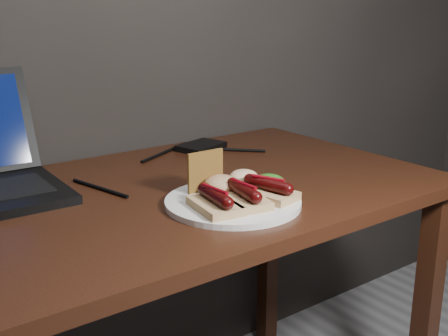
% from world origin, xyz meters
% --- Properties ---
extents(desk, '(1.40, 0.70, 0.75)m').
position_xyz_m(desk, '(0.00, 1.38, 0.66)').
color(desk, '#361A0D').
rests_on(desk, ground).
extents(hard_drive, '(0.15, 0.12, 0.02)m').
position_xyz_m(hard_drive, '(0.35, 1.63, 0.76)').
color(hard_drive, black).
rests_on(hard_drive, desk).
extents(desk_cables, '(0.99, 0.35, 0.01)m').
position_xyz_m(desk_cables, '(0.02, 1.53, 0.75)').
color(desk_cables, black).
rests_on(desk_cables, desk).
extents(plate, '(0.32, 0.32, 0.01)m').
position_xyz_m(plate, '(0.15, 1.22, 0.76)').
color(plate, white).
rests_on(plate, desk).
extents(bread_sausage_left, '(0.09, 0.12, 0.04)m').
position_xyz_m(bread_sausage_left, '(0.09, 1.19, 0.78)').
color(bread_sausage_left, '#D7C07E').
rests_on(bread_sausage_left, plate).
extents(bread_sausage_center, '(0.09, 0.13, 0.04)m').
position_xyz_m(bread_sausage_center, '(0.15, 1.19, 0.78)').
color(bread_sausage_center, '#D7C07E').
rests_on(bread_sausage_center, plate).
extents(bread_sausage_right, '(0.09, 0.13, 0.04)m').
position_xyz_m(bread_sausage_right, '(0.21, 1.19, 0.78)').
color(bread_sausage_right, '#D7C07E').
rests_on(bread_sausage_right, plate).
extents(crispbread, '(0.09, 0.01, 0.08)m').
position_xyz_m(crispbread, '(0.14, 1.30, 0.80)').
color(crispbread, olive).
rests_on(crispbread, plate).
extents(salad_greens, '(0.07, 0.07, 0.04)m').
position_xyz_m(salad_greens, '(0.23, 1.21, 0.78)').
color(salad_greens, '#1B5911').
rests_on(salad_greens, plate).
extents(salsa_mound, '(0.07, 0.07, 0.04)m').
position_xyz_m(salsa_mound, '(0.15, 1.26, 0.78)').
color(salsa_mound, maroon).
rests_on(salsa_mound, plate).
extents(coleslaw_mound, '(0.06, 0.06, 0.04)m').
position_xyz_m(coleslaw_mound, '(0.22, 1.28, 0.78)').
color(coleslaw_mound, white).
rests_on(coleslaw_mound, plate).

